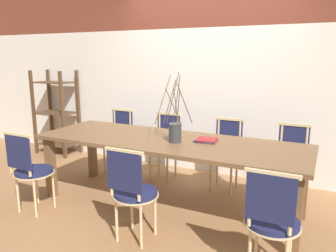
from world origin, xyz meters
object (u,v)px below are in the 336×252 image
object	(u,v)px
chair_far_center	(226,151)
vase_centerpiece	(175,131)
shelving_rack	(56,113)
chair_near_center	(272,219)
dining_table	(168,147)
book_stack	(206,140)

from	to	relation	value
chair_far_center	vase_centerpiece	distance (m)	0.96
vase_centerpiece	shelving_rack	world-z (taller)	vase_centerpiece
vase_centerpiece	shelving_rack	size ratio (longest dim) A/B	0.51
chair_near_center	dining_table	bearing A→B (deg)	148.02
dining_table	book_stack	size ratio (longest dim) A/B	12.28
dining_table	vase_centerpiece	distance (m)	0.24
book_stack	shelving_rack	world-z (taller)	shelving_rack
chair_near_center	book_stack	world-z (taller)	chair_near_center
chair_far_center	shelving_rack	distance (m)	3.06
dining_table	vase_centerpiece	world-z (taller)	vase_centerpiece
dining_table	book_stack	xyz separation A→B (m)	(0.39, 0.11, 0.10)
chair_near_center	book_stack	size ratio (longest dim) A/B	3.75
dining_table	vase_centerpiece	xyz separation A→B (m)	(0.11, -0.05, 0.21)
chair_far_center	book_stack	bearing A→B (deg)	87.57
book_stack	chair_near_center	bearing A→B (deg)	-46.57
chair_near_center	chair_far_center	xyz separation A→B (m)	(-0.80, 1.52, 0.00)
book_stack	dining_table	bearing A→B (deg)	-164.31
vase_centerpiece	dining_table	bearing A→B (deg)	154.48
dining_table	chair_far_center	xyz separation A→B (m)	(0.42, 0.76, -0.19)
dining_table	chair_near_center	size ratio (longest dim) A/B	3.28
dining_table	chair_far_center	distance (m)	0.89
chair_far_center	dining_table	bearing A→B (deg)	61.02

